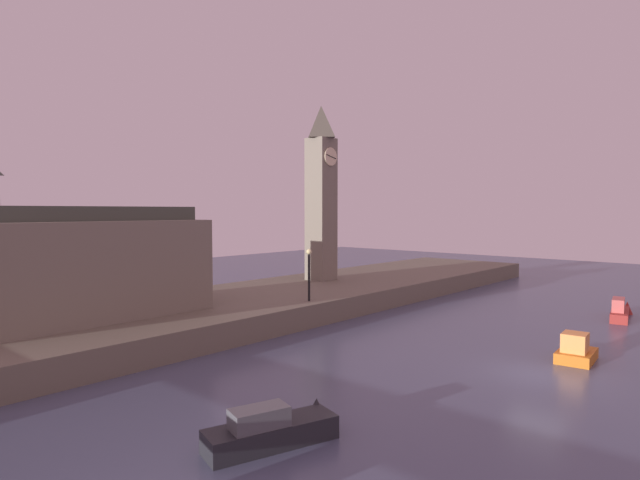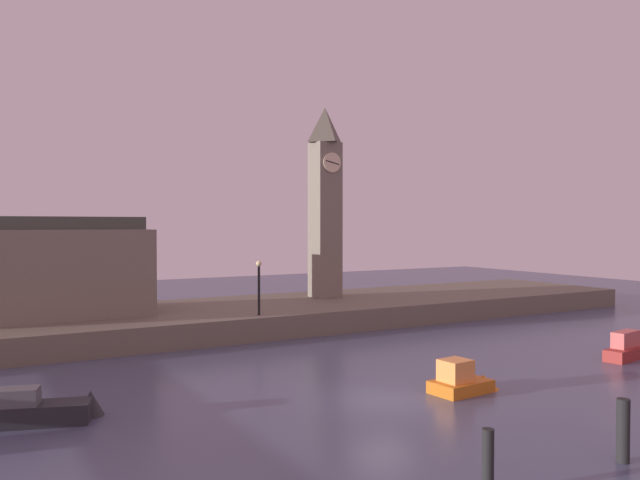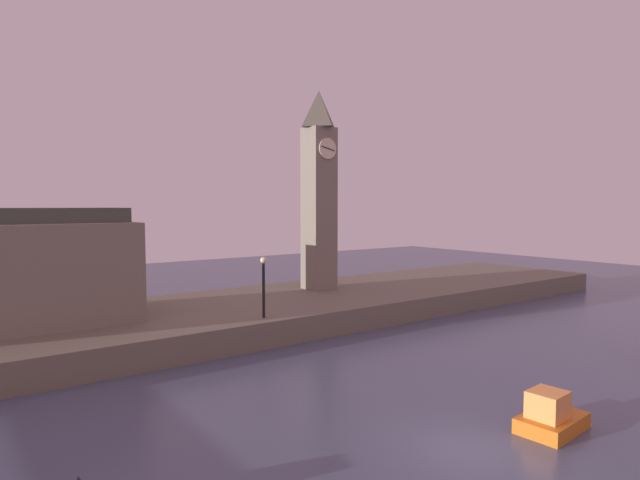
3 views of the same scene
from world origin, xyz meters
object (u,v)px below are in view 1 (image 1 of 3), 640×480
boat_barge_dark (280,427)px  boat_dinghy_red (621,311)px  parliament_hall (77,263)px  clock_tower (321,191)px  boat_patrol_orange (578,351)px  streetlamp (309,268)px

boat_barge_dark → boat_dinghy_red: size_ratio=1.01×
parliament_hall → boat_barge_dark: 17.94m
boat_barge_dark → boat_dinghy_red: 29.63m
clock_tower → parliament_hall: size_ratio=1.15×
boat_dinghy_red → parliament_hall: bearing=143.0°
parliament_hall → boat_patrol_orange: (15.13, -21.90, -4.11)m
clock_tower → parliament_hall: (-21.07, -0.43, -4.60)m
parliament_hall → boat_patrol_orange: 26.94m
clock_tower → boat_patrol_orange: bearing=-104.9°
clock_tower → boat_barge_dark: clock_tower is taller
boat_patrol_orange → clock_tower: bearing=75.1°
boat_patrol_orange → boat_dinghy_red: bearing=3.3°
clock_tower → boat_dinghy_red: 24.29m
boat_patrol_orange → boat_dinghy_red: 12.97m
streetlamp → boat_dinghy_red: size_ratio=0.68×
parliament_hall → streetlamp: parliament_hall is taller
parliament_hall → streetlamp: 13.91m
streetlamp → parliament_hall: bearing=154.3°
streetlamp → boat_barge_dark: streetlamp is taller
boat_patrol_orange → boat_barge_dark: bearing=164.7°
clock_tower → streetlamp: 12.04m
streetlamp → boat_dinghy_red: (15.57, -15.14, -3.18)m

